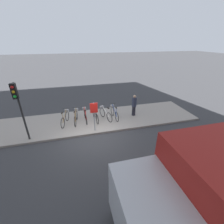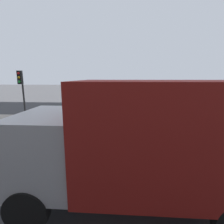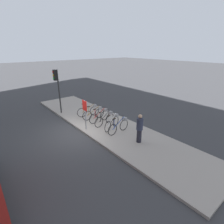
{
  "view_description": "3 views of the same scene",
  "coord_description": "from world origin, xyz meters",
  "px_view_note": "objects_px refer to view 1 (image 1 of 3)",
  "views": [
    {
      "loc": [
        -0.84,
        -7.54,
        5.2
      ],
      "look_at": [
        1.43,
        1.34,
        0.73
      ],
      "focal_mm": 24.0,
      "sensor_mm": 36.0,
      "label": 1
    },
    {
      "loc": [
        2.2,
        -9.44,
        3.0
      ],
      "look_at": [
        1.48,
        1.12,
        0.89
      ],
      "focal_mm": 28.0,
      "sensor_mm": 36.0,
      "label": 2
    },
    {
      "loc": [
        8.57,
        -4.58,
        4.83
      ],
      "look_at": [
        1.21,
        1.43,
        1.31
      ],
      "focal_mm": 28.0,
      "sensor_mm": 36.0,
      "label": 3
    }
  ],
  "objects_px": {
    "parked_bicycle_4": "(105,113)",
    "truck": "(217,189)",
    "parked_bicycle_5": "(114,112)",
    "traffic_light": "(18,101)",
    "pedestrian": "(134,105)",
    "parked_bicycle_1": "(76,116)",
    "parked_bicycle_2": "(85,115)",
    "parked_bicycle_3": "(95,114)",
    "parked_bicycle_0": "(65,117)",
    "sign_post": "(94,112)"
  },
  "relations": [
    {
      "from": "parked_bicycle_4",
      "to": "sign_post",
      "type": "bearing_deg",
      "value": -124.14
    },
    {
      "from": "parked_bicycle_1",
      "to": "parked_bicycle_4",
      "type": "height_order",
      "value": "same"
    },
    {
      "from": "parked_bicycle_2",
      "to": "parked_bicycle_4",
      "type": "distance_m",
      "value": 1.37
    },
    {
      "from": "pedestrian",
      "to": "sign_post",
      "type": "distance_m",
      "value": 3.4
    },
    {
      "from": "parked_bicycle_1",
      "to": "traffic_light",
      "type": "relative_size",
      "value": 0.49
    },
    {
      "from": "traffic_light",
      "to": "parked_bicycle_2",
      "type": "bearing_deg",
      "value": 24.14
    },
    {
      "from": "parked_bicycle_0",
      "to": "parked_bicycle_5",
      "type": "bearing_deg",
      "value": -0.53
    },
    {
      "from": "pedestrian",
      "to": "parked_bicycle_2",
      "type": "bearing_deg",
      "value": 179.4
    },
    {
      "from": "truck",
      "to": "parked_bicycle_4",
      "type": "bearing_deg",
      "value": 101.57
    },
    {
      "from": "truck",
      "to": "pedestrian",
      "type": "distance_m",
      "value": 7.38
    },
    {
      "from": "truck",
      "to": "pedestrian",
      "type": "bearing_deg",
      "value": 84.84
    },
    {
      "from": "parked_bicycle_2",
      "to": "truck",
      "type": "distance_m",
      "value": 7.97
    },
    {
      "from": "sign_post",
      "to": "truck",
      "type": "bearing_deg",
      "value": -67.87
    },
    {
      "from": "parked_bicycle_3",
      "to": "parked_bicycle_4",
      "type": "bearing_deg",
      "value": 1.29
    },
    {
      "from": "parked_bicycle_5",
      "to": "pedestrian",
      "type": "distance_m",
      "value": 1.55
    },
    {
      "from": "truck",
      "to": "sign_post",
      "type": "xyz_separation_m",
      "value": [
        -2.41,
        5.94,
        -0.28
      ]
    },
    {
      "from": "parked_bicycle_3",
      "to": "pedestrian",
      "type": "bearing_deg",
      "value": 0.76
    },
    {
      "from": "truck",
      "to": "parked_bicycle_0",
      "type": "bearing_deg",
      "value": 119.67
    },
    {
      "from": "parked_bicycle_3",
      "to": "traffic_light",
      "type": "height_order",
      "value": "traffic_light"
    },
    {
      "from": "traffic_light",
      "to": "parked_bicycle_1",
      "type": "bearing_deg",
      "value": 27.99
    },
    {
      "from": "parked_bicycle_2",
      "to": "parked_bicycle_3",
      "type": "bearing_deg",
      "value": -6.41
    },
    {
      "from": "pedestrian",
      "to": "truck",
      "type": "bearing_deg",
      "value": -95.16
    },
    {
      "from": "parked_bicycle_5",
      "to": "truck",
      "type": "distance_m",
      "value": 7.4
    },
    {
      "from": "parked_bicycle_0",
      "to": "parked_bicycle_3",
      "type": "xyz_separation_m",
      "value": [
        1.97,
        -0.03,
        0.0
      ]
    },
    {
      "from": "parked_bicycle_2",
      "to": "parked_bicycle_3",
      "type": "relative_size",
      "value": 1.0
    },
    {
      "from": "parked_bicycle_3",
      "to": "parked_bicycle_5",
      "type": "height_order",
      "value": "same"
    },
    {
      "from": "parked_bicycle_5",
      "to": "parked_bicycle_2",
      "type": "bearing_deg",
      "value": 177.76
    },
    {
      "from": "traffic_light",
      "to": "pedestrian",
      "type": "bearing_deg",
      "value": 11.91
    },
    {
      "from": "parked_bicycle_3",
      "to": "traffic_light",
      "type": "distance_m",
      "value": 4.6
    },
    {
      "from": "parked_bicycle_4",
      "to": "parked_bicycle_5",
      "type": "xyz_separation_m",
      "value": [
        0.65,
        -0.02,
        0.0
      ]
    },
    {
      "from": "parked_bicycle_2",
      "to": "parked_bicycle_3",
      "type": "distance_m",
      "value": 0.67
    },
    {
      "from": "parked_bicycle_5",
      "to": "sign_post",
      "type": "distance_m",
      "value": 2.22
    },
    {
      "from": "parked_bicycle_4",
      "to": "parked_bicycle_5",
      "type": "height_order",
      "value": "same"
    },
    {
      "from": "parked_bicycle_4",
      "to": "parked_bicycle_2",
      "type": "bearing_deg",
      "value": 177.54
    },
    {
      "from": "parked_bicycle_4",
      "to": "truck",
      "type": "distance_m",
      "value": 7.53
    },
    {
      "from": "parked_bicycle_5",
      "to": "parked_bicycle_1",
      "type": "bearing_deg",
      "value": 179.52
    },
    {
      "from": "parked_bicycle_2",
      "to": "parked_bicycle_3",
      "type": "height_order",
      "value": "same"
    },
    {
      "from": "parked_bicycle_3",
      "to": "parked_bicycle_4",
      "type": "xyz_separation_m",
      "value": [
        0.7,
        0.02,
        0.0
      ]
    },
    {
      "from": "parked_bicycle_0",
      "to": "parked_bicycle_4",
      "type": "relative_size",
      "value": 1.02
    },
    {
      "from": "parked_bicycle_4",
      "to": "parked_bicycle_5",
      "type": "bearing_deg",
      "value": -1.78
    },
    {
      "from": "pedestrian",
      "to": "traffic_light",
      "type": "xyz_separation_m",
      "value": [
        -6.8,
        -1.43,
        1.53
      ]
    },
    {
      "from": "parked_bicycle_1",
      "to": "traffic_light",
      "type": "distance_m",
      "value": 3.56
    },
    {
      "from": "parked_bicycle_4",
      "to": "pedestrian",
      "type": "height_order",
      "value": "pedestrian"
    },
    {
      "from": "parked_bicycle_5",
      "to": "sign_post",
      "type": "relative_size",
      "value": 0.88
    },
    {
      "from": "parked_bicycle_0",
      "to": "parked_bicycle_4",
      "type": "distance_m",
      "value": 2.67
    },
    {
      "from": "parked_bicycle_5",
      "to": "traffic_light",
      "type": "relative_size",
      "value": 0.5
    },
    {
      "from": "truck",
      "to": "pedestrian",
      "type": "xyz_separation_m",
      "value": [
        0.66,
        7.32,
        -0.72
      ]
    },
    {
      "from": "truck",
      "to": "parked_bicycle_1",
      "type": "bearing_deg",
      "value": 115.49
    },
    {
      "from": "parked_bicycle_0",
      "to": "parked_bicycle_1",
      "type": "height_order",
      "value": "same"
    },
    {
      "from": "parked_bicycle_4",
      "to": "pedestrian",
      "type": "distance_m",
      "value": 2.19
    }
  ]
}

